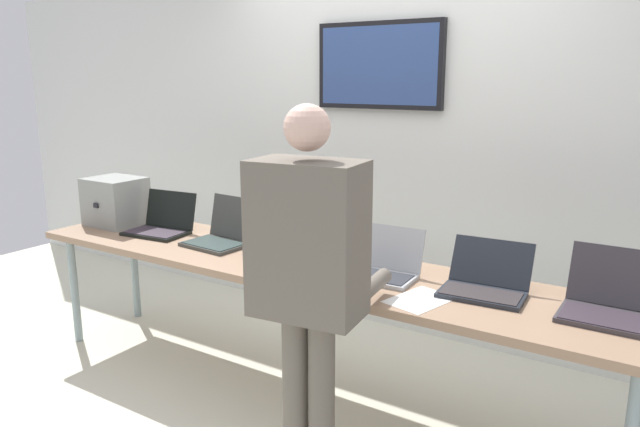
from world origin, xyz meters
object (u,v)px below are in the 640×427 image
laptop_station_1 (222,234)px  person (309,267)px  workbench (301,271)px  equipment_box (116,201)px  laptop_station_2 (294,247)px  laptop_station_0 (162,224)px  laptop_station_3 (381,265)px  laptop_station_5 (605,301)px  laptop_station_4 (485,282)px

laptop_station_1 → person: 1.26m
workbench → equipment_box: (-1.51, 0.03, 0.20)m
equipment_box → laptop_station_2: equipment_box is taller
laptop_station_0 → laptop_station_1: bearing=0.9°
laptop_station_2 → person: bearing=-51.1°
laptop_station_0 → laptop_station_2: bearing=0.5°
equipment_box → laptop_station_3: (1.97, 0.00, -0.10)m
laptop_station_0 → laptop_station_2: laptop_station_2 is taller
laptop_station_1 → laptop_station_5: size_ratio=1.07×
laptop_station_2 → person: person is taller
equipment_box → laptop_station_1: bearing=0.9°
laptop_station_2 → laptop_station_5: bearing=1.3°
laptop_station_2 → laptop_station_5: 1.54m
laptop_station_1 → laptop_station_2: 0.52m
equipment_box → laptop_station_4: bearing=1.0°
workbench → equipment_box: equipment_box is taller
laptop_station_1 → person: size_ratio=0.23×
equipment_box → laptop_station_5: bearing=1.0°
laptop_station_1 → laptop_station_5: (2.06, 0.04, -0.00)m
laptop_station_3 → laptop_station_2: bearing=178.7°
workbench → laptop_station_0: bearing=178.0°
workbench → laptop_station_3: 0.47m
laptop_station_2 → laptop_station_3: 0.53m
workbench → equipment_box: size_ratio=9.88×
workbench → person: 0.82m
workbench → laptop_station_2: (-0.07, 0.05, 0.11)m
laptop_station_0 → person: size_ratio=0.25×
laptop_station_1 → laptop_station_4: laptop_station_1 is taller
workbench → person: bearing=-53.1°
equipment_box → laptop_station_0: (0.42, 0.01, -0.10)m
person → laptop_station_1: bearing=147.8°
laptop_station_3 → laptop_station_1: bearing=179.4°
equipment_box → laptop_station_2: size_ratio=0.91×
person → laptop_station_2: bearing=128.9°
laptop_station_4 → laptop_station_3: bearing=-175.5°
laptop_station_4 → laptop_station_5: size_ratio=1.11×
laptop_station_0 → laptop_station_3: laptop_station_0 is taller
workbench → laptop_station_1: bearing=175.6°
laptop_station_1 → laptop_station_4: bearing=1.0°
laptop_station_2 → laptop_station_4: 1.04m
laptop_station_1 → laptop_station_2: laptop_station_1 is taller
workbench → laptop_station_1: (-0.59, 0.05, 0.11)m
laptop_station_1 → laptop_station_3: (1.05, -0.01, -0.01)m
equipment_box → laptop_station_0: size_ratio=0.86×
workbench → laptop_station_1: 0.61m
laptop_station_5 → person: (-1.00, -0.70, 0.16)m
laptop_station_2 → laptop_station_5: (1.54, 0.04, -0.00)m
laptop_station_3 → person: bearing=-89.2°
equipment_box → laptop_station_2: 1.44m
workbench → laptop_station_2: bearing=147.4°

